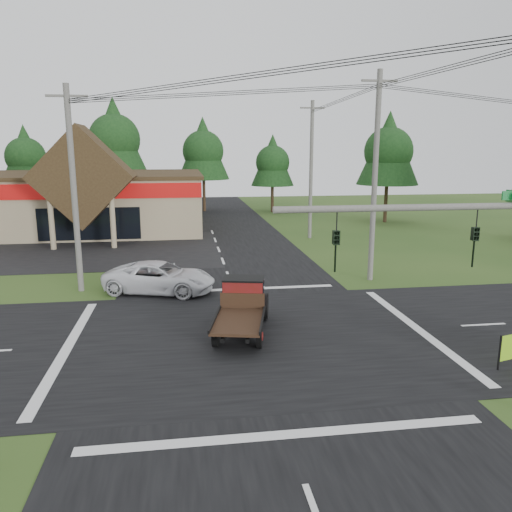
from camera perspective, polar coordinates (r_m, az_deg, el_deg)
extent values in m
plane|color=#2B4A1A|center=(20.10, -0.58, -9.33)|extent=(120.00, 120.00, 0.00)
cube|color=black|center=(20.09, -0.58, -9.30)|extent=(12.00, 120.00, 0.02)
cube|color=black|center=(20.09, -0.58, -9.30)|extent=(120.00, 12.00, 0.02)
cube|color=black|center=(39.94, -24.87, 0.39)|extent=(28.00, 14.00, 0.02)
cube|color=tan|center=(50.62, -23.84, 5.58)|extent=(30.00, 15.00, 5.00)
cube|color=#342315|center=(50.44, -24.09, 8.45)|extent=(30.40, 15.40, 0.30)
cube|color=#A30D0C|center=(43.28, -26.63, 6.53)|extent=(30.00, 0.12, 1.20)
cube|color=#342315|center=(40.79, -19.10, 8.57)|extent=(7.78, 4.00, 7.78)
cylinder|color=tan|center=(39.91, -22.32, 3.50)|extent=(0.40, 0.40, 4.00)
cylinder|color=tan|center=(39.07, -16.04, 3.77)|extent=(0.40, 0.40, 4.00)
cube|color=black|center=(42.11, -18.50, 3.49)|extent=(8.00, 0.08, 2.60)
cylinder|color=#595651|center=(12.64, 20.19, 5.27)|extent=(8.00, 0.16, 0.16)
imported|color=black|center=(13.28, 23.68, 0.92)|extent=(0.16, 0.20, 1.00)
imported|color=black|center=(11.82, 9.11, 0.52)|extent=(0.16, 0.20, 1.00)
cylinder|color=#595651|center=(27.19, -20.09, 6.96)|extent=(0.30, 0.30, 10.50)
cube|color=#595651|center=(27.23, -20.83, 16.73)|extent=(2.00, 0.12, 0.12)
cylinder|color=#595651|center=(28.59, 13.42, 8.58)|extent=(0.30, 0.30, 11.50)
cube|color=#595651|center=(28.76, 13.95, 18.87)|extent=(2.00, 0.12, 0.12)
cylinder|color=#595651|center=(41.92, 6.31, 9.64)|extent=(0.30, 0.30, 11.20)
cube|color=#595651|center=(42.01, 6.47, 16.47)|extent=(2.00, 0.12, 0.12)
cylinder|color=#332316|center=(63.27, -24.46, 5.95)|extent=(0.36, 0.36, 3.50)
cone|color=black|center=(63.02, -24.86, 10.51)|extent=(5.60, 5.60, 6.60)
sphere|color=black|center=(63.03, -24.84, 10.24)|extent=(4.40, 4.40, 4.40)
cylinder|color=#332316|center=(60.23, -15.53, 6.83)|extent=(0.36, 0.36, 4.55)
cone|color=black|center=(60.03, -15.89, 13.08)|extent=(7.28, 7.28, 8.58)
sphere|color=black|center=(60.02, -15.87, 12.71)|extent=(5.72, 5.72, 5.72)
cylinder|color=#332316|center=(60.84, -5.95, 6.92)|extent=(0.36, 0.36, 3.85)
cone|color=black|center=(60.59, -6.07, 12.16)|extent=(6.16, 6.16, 7.26)
sphere|color=black|center=(60.59, -6.06, 11.85)|extent=(4.84, 4.84, 4.84)
cylinder|color=#332316|center=(59.76, 1.88, 6.55)|extent=(0.36, 0.36, 3.15)
cone|color=black|center=(59.49, 1.91, 10.91)|extent=(5.04, 5.04, 5.94)
sphere|color=black|center=(59.50, 1.91, 10.65)|extent=(3.96, 3.96, 3.96)
cylinder|color=#332316|center=(52.97, 14.60, 5.84)|extent=(0.36, 0.36, 3.85)
cone|color=black|center=(52.69, 14.93, 11.85)|extent=(6.16, 6.16, 7.26)
sphere|color=black|center=(52.69, 14.91, 11.49)|extent=(4.84, 4.84, 4.84)
imported|color=silver|center=(26.52, -10.93, -2.42)|extent=(6.24, 4.24, 1.59)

